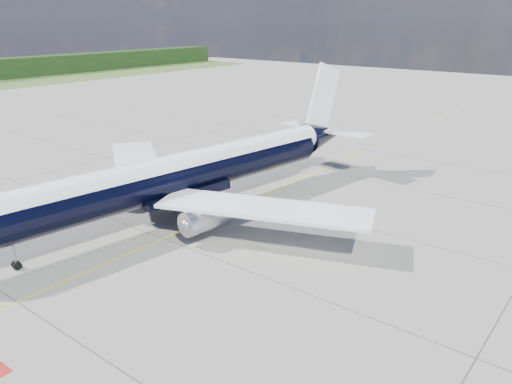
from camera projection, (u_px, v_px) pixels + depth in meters
ground at (280, 188)px, 64.64m from camera, size 320.00×320.00×0.00m
taxiway_centerline at (256, 198)px, 60.93m from camera, size 0.16×160.00×0.01m
main_airliner at (190, 172)px, 54.99m from camera, size 43.09×52.80×15.26m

